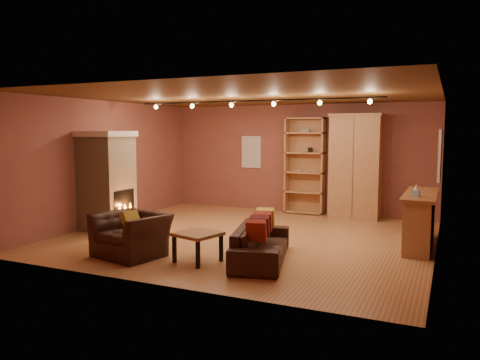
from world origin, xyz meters
The scene contains 16 objects.
floor centered at (0.00, 0.00, 0.00)m, with size 7.00×7.00×0.00m, color #976035.
ceiling centered at (0.00, 0.00, 2.80)m, with size 7.00×7.00×0.00m, color brown.
back_wall centered at (0.00, 3.25, 1.40)m, with size 7.00×0.02×2.80m, color brown.
left_wall centered at (-3.50, 0.00, 1.40)m, with size 0.02×6.50×2.80m, color brown.
right_wall centered at (3.50, 0.00, 1.40)m, with size 0.02×6.50×2.80m, color brown.
fireplace centered at (-3.04, -0.60, 1.06)m, with size 1.01×0.98×2.12m.
back_window centered at (-1.30, 3.23, 1.55)m, with size 0.56×0.04×0.86m, color beige.
bookcase centered at (0.27, 3.12, 1.25)m, with size 1.01×0.39×2.46m.
armoire centered at (1.57, 2.93, 1.27)m, with size 1.24×0.70×2.53m.
bar_counter centered at (3.20, 0.57, 0.51)m, with size 0.56×2.07×0.99m.
tissue_box centered at (3.15, 0.00, 1.08)m, with size 0.14×0.14×0.22m.
right_window centered at (3.47, 1.40, 1.65)m, with size 0.05×0.90×1.00m, color beige.
loveseat centered at (0.90, -1.54, 0.40)m, with size 1.03×2.04×0.80m.
armchair centered at (-1.22, -2.16, 0.49)m, with size 1.25×0.95×0.98m.
coffee_table centered at (-0.01, -2.01, 0.42)m, with size 0.79×0.79×0.49m.
track_rail centered at (0.00, 0.20, 2.69)m, with size 5.20×0.09×0.13m.
Camera 1 is at (3.68, -8.50, 2.12)m, focal length 35.00 mm.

